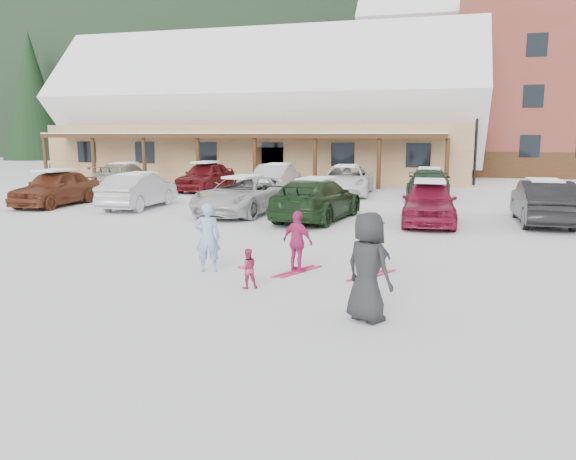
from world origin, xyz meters
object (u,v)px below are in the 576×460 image
(child_magenta, at_px, (298,242))
(parked_car_10, at_px, (346,180))
(day_lodge, at_px, (263,121))
(child_navy, at_px, (372,246))
(toddler_red, at_px, (248,268))
(bystander_dark, at_px, (368,267))
(lamp_post, at_px, (477,122))
(parked_car_4, at_px, (429,202))
(parked_car_7, at_px, (125,176))
(parked_car_9, at_px, (278,178))
(parked_car_11, at_px, (429,183))
(parked_car_1, at_px, (139,191))
(parked_car_3, at_px, (316,199))
(parked_car_2, at_px, (243,195))
(parked_car_5, at_px, (543,202))
(adult_skier, at_px, (208,237))
(parked_car_8, at_px, (206,176))
(parked_car_0, at_px, (55,188))

(child_magenta, xyz_separation_m, parked_car_10, (-1.65, 15.96, 0.05))
(day_lodge, bearing_deg, child_navy, -67.37)
(toddler_red, bearing_deg, bystander_dark, 122.06)
(lamp_post, bearing_deg, parked_car_4, -97.91)
(child_magenta, distance_m, parked_car_10, 16.04)
(parked_car_7, xyz_separation_m, parked_car_10, (12.17, 0.45, 0.01))
(parked_car_9, xyz_separation_m, parked_car_11, (7.67, -0.34, -0.04))
(parked_car_1, bearing_deg, parked_car_3, 168.46)
(toddler_red, height_order, parked_car_2, parked_car_2)
(day_lodge, height_order, child_navy, day_lodge)
(child_magenta, bearing_deg, parked_car_1, -18.79)
(parked_car_2, height_order, parked_car_5, parked_car_5)
(parked_car_3, bearing_deg, lamp_post, -102.72)
(parked_car_5, xyz_separation_m, parked_car_7, (-20.13, 6.80, -0.03))
(day_lodge, distance_m, parked_car_1, 18.16)
(parked_car_4, xyz_separation_m, parked_car_11, (-0.23, 8.27, -0.04))
(parked_car_1, xyz_separation_m, parked_car_4, (11.62, -1.02, 0.02))
(child_magenta, bearing_deg, parked_car_7, -22.96)
(lamp_post, bearing_deg, day_lodge, 167.66)
(adult_skier, xyz_separation_m, child_navy, (3.57, 0.55, -0.10))
(lamp_post, distance_m, parked_car_8, 16.16)
(bystander_dark, height_order, parked_car_0, bystander_dark)
(parked_car_11, bearing_deg, child_magenta, 81.19)
(lamp_post, relative_size, parked_car_11, 1.36)
(parked_car_0, xyz_separation_m, parked_car_7, (-0.96, 6.96, -0.04))
(parked_car_0, distance_m, parked_car_7, 7.03)
(lamp_post, relative_size, parked_car_8, 1.45)
(parked_car_2, bearing_deg, parked_car_7, 149.75)
(bystander_dark, height_order, parked_car_3, bystander_dark)
(bystander_dark, bearing_deg, toddler_red, 7.30)
(child_magenta, height_order, parked_car_9, parked_car_9)
(parked_car_9, bearing_deg, adult_skier, 99.80)
(parked_car_7, bearing_deg, toddler_red, 120.52)
(parked_car_0, distance_m, parked_car_2, 8.54)
(parked_car_10, bearing_deg, parked_car_7, 178.84)
(parked_car_9, bearing_deg, parked_car_3, 113.10)
(parked_car_8, bearing_deg, parked_car_1, -85.82)
(child_navy, bearing_deg, parked_car_10, -49.28)
(bystander_dark, xyz_separation_m, parked_car_0, (-14.78, 11.42, -0.14))
(day_lodge, distance_m, parked_car_7, 12.37)
(child_navy, relative_size, bystander_dark, 0.74)
(parked_car_7, height_order, parked_car_11, parked_car_7)
(adult_skier, distance_m, parked_car_10, 16.43)
(parked_car_11, bearing_deg, parked_car_10, 0.12)
(lamp_post, xyz_separation_m, parked_car_10, (-6.44, -7.54, -2.96))
(parked_car_1, relative_size, parked_car_3, 0.86)
(day_lodge, bearing_deg, parked_car_0, -100.78)
(parked_car_11, bearing_deg, parked_car_7, 1.31)
(parked_car_4, relative_size, parked_car_11, 0.90)
(day_lodge, height_order, parked_car_1, day_lodge)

